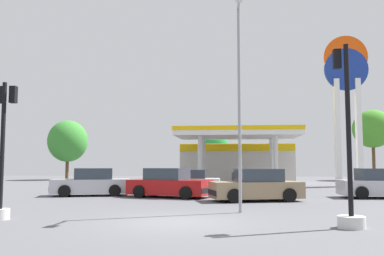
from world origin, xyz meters
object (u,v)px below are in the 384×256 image
object	(u,v)px
station_pole_sign	(347,92)
car_1	(256,186)
car_2	(381,184)
tree_1	(215,145)
tree_0	(68,141)
corner_streetlamp	(239,88)
car_4	(190,182)
car_0	(169,184)
traffic_signal_0	(3,164)
car_3	(92,183)
tree_2	(373,129)
traffic_signal_1	(349,177)

from	to	relation	value
station_pole_sign	car_1	distance (m)	16.79
car_2	tree_1	size ratio (longest dim) A/B	0.85
tree_0	tree_1	xyz separation A→B (m)	(16.18, 2.04, -0.41)
corner_streetlamp	car_4	bearing A→B (deg)	104.90
car_0	car_4	world-z (taller)	car_0
car_4	traffic_signal_0	bearing A→B (deg)	-108.86
corner_streetlamp	tree_0	bearing A→B (deg)	122.63
car_1	car_3	bearing A→B (deg)	165.03
car_4	tree_1	xyz separation A→B (m)	(0.78, 19.40, 3.20)
car_3	tree_0	bearing A→B (deg)	115.66
station_pole_sign	car_4	bearing A→B (deg)	-150.27
car_1	tree_2	size ratio (longest dim) A/B	0.61
station_pole_sign	traffic_signal_1	size ratio (longest dim) A/B	2.28
car_2	car_3	world-z (taller)	car_2
tree_1	car_2	bearing A→B (deg)	-67.38
tree_1	corner_streetlamp	distance (m)	30.93
corner_streetlamp	traffic_signal_1	bearing A→B (deg)	-46.42
car_0	car_1	bearing A→B (deg)	-20.92
traffic_signal_0	corner_streetlamp	distance (m)	8.61
car_3	tree_0	world-z (taller)	tree_0
car_2	tree_0	size ratio (longest dim) A/B	0.67
tree_1	corner_streetlamp	world-z (taller)	corner_streetlamp
car_1	traffic_signal_0	bearing A→B (deg)	-139.29
traffic_signal_0	car_1	bearing A→B (deg)	40.71
station_pole_sign	car_3	distance (m)	21.18
car_2	corner_streetlamp	xyz separation A→B (m)	(-7.49, -7.46, 3.92)
car_3	traffic_signal_1	distance (m)	15.41
tree_0	corner_streetlamp	bearing A→B (deg)	-57.37
car_2	traffic_signal_0	xyz separation A→B (m)	(-15.26, -9.86, 1.09)
car_1	traffic_signal_1	size ratio (longest dim) A/B	0.88
car_0	car_2	distance (m)	11.18
car_0	car_2	bearing A→B (deg)	3.68
car_0	car_3	world-z (taller)	car_0
traffic_signal_0	traffic_signal_1	size ratio (longest dim) A/B	0.85
car_2	tree_0	xyz separation A→B (m)	(-25.93, 21.34, 3.54)
car_0	car_4	bearing A→B (deg)	82.44
tree_2	corner_streetlamp	bearing A→B (deg)	-115.58
car_1	tree_0	xyz separation A→B (m)	(-19.29, 23.79, 3.54)
tree_0	tree_2	distance (m)	33.27
station_pole_sign	tree_0	size ratio (longest dim) A/B	1.83
tree_1	car_4	bearing A→B (deg)	-92.32
car_2	car_4	world-z (taller)	car_2
car_2	traffic_signal_1	size ratio (longest dim) A/B	0.83
station_pole_sign	car_4	world-z (taller)	station_pole_sign
car_1	traffic_signal_0	distance (m)	11.42
traffic_signal_0	tree_2	distance (m)	40.28
car_1	tree_0	world-z (taller)	tree_0
car_0	tree_1	bearing A→B (deg)	86.66
car_1	tree_1	distance (m)	26.20
corner_streetlamp	traffic_signal_0	bearing A→B (deg)	-162.84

